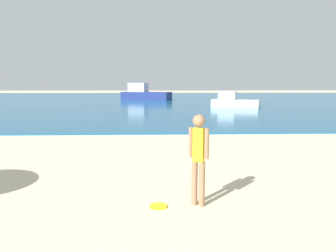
{
  "coord_description": "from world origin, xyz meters",
  "views": [
    {
      "loc": [
        -0.07,
        0.68,
        2.05
      ],
      "look_at": [
        0.18,
        8.11,
        1.06
      ],
      "focal_mm": 33.53,
      "sensor_mm": 36.0,
      "label": 1
    }
  ],
  "objects_px": {
    "boat_far": "(144,94)",
    "person_standing": "(199,154)",
    "boat_near": "(234,102)",
    "frisbee": "(158,206)"
  },
  "relations": [
    {
      "from": "person_standing",
      "to": "boat_far",
      "type": "bearing_deg",
      "value": -56.9
    },
    {
      "from": "frisbee",
      "to": "boat_far",
      "type": "height_order",
      "value": "boat_far"
    },
    {
      "from": "boat_near",
      "to": "boat_far",
      "type": "distance_m",
      "value": 15.27
    },
    {
      "from": "frisbee",
      "to": "boat_near",
      "type": "distance_m",
      "value": 22.96
    },
    {
      "from": "boat_far",
      "to": "person_standing",
      "type": "bearing_deg",
      "value": -62.92
    },
    {
      "from": "person_standing",
      "to": "boat_near",
      "type": "distance_m",
      "value": 22.72
    },
    {
      "from": "person_standing",
      "to": "boat_near",
      "type": "height_order",
      "value": "person_standing"
    },
    {
      "from": "boat_near",
      "to": "boat_far",
      "type": "relative_size",
      "value": 0.64
    },
    {
      "from": "person_standing",
      "to": "boat_near",
      "type": "bearing_deg",
      "value": -75.85
    },
    {
      "from": "person_standing",
      "to": "frisbee",
      "type": "bearing_deg",
      "value": 33.83
    }
  ]
}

